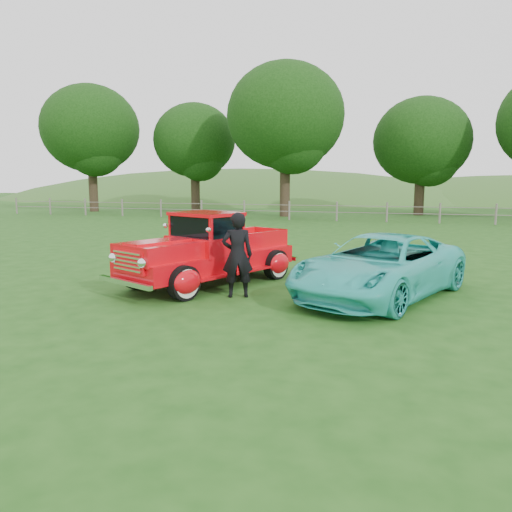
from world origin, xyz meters
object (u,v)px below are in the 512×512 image
(tree_far_west, at_px, (90,129))
(man, at_px, (237,255))
(tree_near_west, at_px, (286,116))
(teal_sedan, at_px, (380,266))
(red_pickup, at_px, (209,252))
(tree_mid_west, at_px, (195,141))
(tree_near_east, at_px, (422,141))

(tree_far_west, height_order, man, tree_far_west)
(tree_far_west, bearing_deg, man, -50.46)
(tree_near_west, height_order, teal_sedan, tree_near_west)
(tree_near_west, distance_m, red_pickup, 23.78)
(tree_far_west, distance_m, red_pickup, 31.20)
(tree_near_west, distance_m, teal_sedan, 24.93)
(teal_sedan, relative_size, man, 2.65)
(tree_far_west, height_order, teal_sedan, tree_far_west)
(tree_far_west, relative_size, man, 5.33)
(tree_mid_west, relative_size, teal_sedan, 1.71)
(tree_far_west, relative_size, red_pickup, 1.89)
(red_pickup, height_order, man, man)
(tree_far_west, height_order, tree_mid_west, tree_far_west)
(tree_mid_west, bearing_deg, tree_near_east, 3.37)
(tree_near_west, bearing_deg, man, -79.30)
(tree_mid_west, distance_m, teal_sedan, 30.64)
(tree_far_west, bearing_deg, teal_sedan, -45.58)
(tree_far_west, xyz_separation_m, tree_mid_west, (8.00, 2.00, -0.94))
(red_pickup, relative_size, man, 2.82)
(tree_near_west, relative_size, red_pickup, 1.98)
(tree_far_west, relative_size, teal_sedan, 2.01)
(tree_near_east, xyz_separation_m, red_pickup, (-5.60, -26.76, -4.45))
(red_pickup, xyz_separation_m, man, (1.10, -1.08, 0.14))
(tree_far_west, distance_m, teal_sedan, 34.07)
(tree_near_east, xyz_separation_m, man, (-4.50, -27.84, -4.32))
(teal_sedan, xyz_separation_m, man, (-2.99, -0.86, 0.25))
(tree_near_west, height_order, red_pickup, tree_near_west)
(tree_near_west, bearing_deg, teal_sedan, -71.93)
(tree_mid_west, height_order, red_pickup, tree_mid_west)
(man, bearing_deg, tree_far_west, -73.67)
(man, bearing_deg, tree_mid_west, -88.23)
(tree_near_east, distance_m, man, 28.53)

